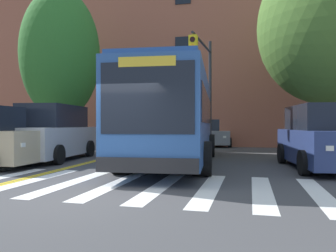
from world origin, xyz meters
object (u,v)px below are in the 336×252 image
city_bus (176,117)px  car_navy_far_lane (322,138)px  traffic_light_overhead (204,75)px  car_grey_behind_bus (216,134)px  street_tree_curbside_small (61,54)px  street_tree_curbside_large (331,25)px  car_silver_near_lane (54,134)px

city_bus → car_navy_far_lane: bearing=-9.8°
city_bus → traffic_light_overhead: (0.83, 2.69, 2.08)m
traffic_light_overhead → city_bus: bearing=-107.2°
car_grey_behind_bus → street_tree_curbside_small: 11.58m
city_bus → street_tree_curbside_small: bearing=151.7°
street_tree_curbside_large → street_tree_curbside_small: bearing=178.6°
car_silver_near_lane → street_tree_curbside_large: bearing=18.1°
street_tree_curbside_large → street_tree_curbside_small: (-14.17, 0.34, -0.65)m
city_bus → car_silver_near_lane: (-5.32, -0.22, -0.71)m
car_silver_near_lane → car_grey_behind_bus: bearing=60.3°
car_silver_near_lane → street_tree_curbside_small: 6.52m
car_silver_near_lane → street_tree_curbside_small: size_ratio=0.58×
car_navy_far_lane → car_silver_near_lane: bearing=176.3°
car_silver_near_lane → street_tree_curbside_small: bearing=117.2°
car_navy_far_lane → city_bus: bearing=170.2°
car_silver_near_lane → street_tree_curbside_small: (-2.19, 4.26, 4.42)m
city_bus → car_navy_far_lane: 5.36m
traffic_light_overhead → car_silver_near_lane: bearing=-154.7°
street_tree_curbside_large → car_silver_near_lane: bearing=-161.9°
car_grey_behind_bus → traffic_light_overhead: 8.45m
city_bus → car_grey_behind_bus: city_bus is taller
street_tree_curbside_large → car_grey_behind_bus: bearing=130.4°
car_grey_behind_bus → street_tree_curbside_small: bearing=-141.9°
city_bus → street_tree_curbside_large: 8.79m
city_bus → traffic_light_overhead: traffic_light_overhead is taller
city_bus → street_tree_curbside_small: street_tree_curbside_small is taller
city_bus → car_navy_far_lane: (5.22, -0.90, -0.78)m
car_silver_near_lane → traffic_light_overhead: size_ratio=0.91×
car_navy_far_lane → car_grey_behind_bus: bearing=111.0°
city_bus → car_silver_near_lane: bearing=-177.6°
car_navy_far_lane → street_tree_curbside_small: size_ratio=0.56×
car_silver_near_lane → street_tree_curbside_large: (11.99, 3.92, 5.07)m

